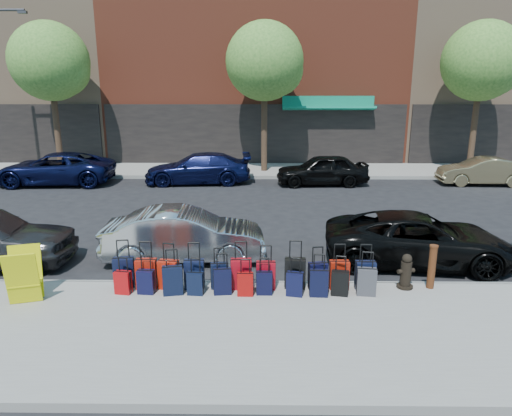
{
  "coord_description": "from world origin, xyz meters",
  "views": [
    {
      "loc": [
        0.36,
        -13.71,
        4.23
      ],
      "look_at": [
        0.22,
        -1.5,
        1.03
      ],
      "focal_mm": 32.0,
      "sensor_mm": 36.0,
      "label": 1
    }
  ],
  "objects_px": {
    "tree_center": "(267,64)",
    "car_far_0": "(55,169)",
    "tree_right": "(485,63)",
    "fire_hydrant": "(406,272)",
    "tree_left": "(53,64)",
    "suitcase_front_5": "(241,274)",
    "car_near_1": "(184,235)",
    "display_rack": "(24,276)",
    "bollard": "(432,266)",
    "car_far_3": "(482,171)",
    "car_far_2": "(322,170)",
    "car_far_1": "(198,168)",
    "car_near_2": "(419,239)"
  },
  "relations": [
    {
      "from": "display_rack",
      "to": "car_near_1",
      "type": "distance_m",
      "value": 3.79
    },
    {
      "from": "car_far_3",
      "to": "suitcase_front_5",
      "type": "bearing_deg",
      "value": -38.9
    },
    {
      "from": "tree_left",
      "to": "car_far_3",
      "type": "height_order",
      "value": "tree_left"
    },
    {
      "from": "tree_center",
      "to": "car_far_1",
      "type": "relative_size",
      "value": 1.51
    },
    {
      "from": "car_far_2",
      "to": "tree_right",
      "type": "bearing_deg",
      "value": 107.1
    },
    {
      "from": "car_near_1",
      "to": "car_near_2",
      "type": "relative_size",
      "value": 0.88
    },
    {
      "from": "car_far_0",
      "to": "bollard",
      "type": "bearing_deg",
      "value": 45.94
    },
    {
      "from": "tree_center",
      "to": "display_rack",
      "type": "bearing_deg",
      "value": -108.22
    },
    {
      "from": "car_near_2",
      "to": "car_far_0",
      "type": "relative_size",
      "value": 0.88
    },
    {
      "from": "display_rack",
      "to": "car_far_0",
      "type": "xyz_separation_m",
      "value": [
        -4.72,
        12.05,
        0.04
      ]
    },
    {
      "from": "suitcase_front_5",
      "to": "car_near_2",
      "type": "distance_m",
      "value": 4.69
    },
    {
      "from": "suitcase_front_5",
      "to": "fire_hydrant",
      "type": "distance_m",
      "value": 3.46
    },
    {
      "from": "car_near_2",
      "to": "display_rack",
      "type": "bearing_deg",
      "value": 113.36
    },
    {
      "from": "car_far_2",
      "to": "tree_center",
      "type": "bearing_deg",
      "value": -142.23
    },
    {
      "from": "tree_right",
      "to": "display_rack",
      "type": "xyz_separation_m",
      "value": [
        -15.43,
        -14.96,
        -4.73
      ]
    },
    {
      "from": "car_near_2",
      "to": "car_far_0",
      "type": "bearing_deg",
      "value": 61.29
    },
    {
      "from": "display_rack",
      "to": "car_far_1",
      "type": "xyz_separation_m",
      "value": [
        1.74,
        12.36,
        0.02
      ]
    },
    {
      "from": "tree_center",
      "to": "car_far_3",
      "type": "height_order",
      "value": "tree_center"
    },
    {
      "from": "bollard",
      "to": "car_near_1",
      "type": "distance_m",
      "value": 5.84
    },
    {
      "from": "tree_left",
      "to": "car_near_2",
      "type": "distance_m",
      "value": 19.43
    },
    {
      "from": "car_far_0",
      "to": "car_far_3",
      "type": "relative_size",
      "value": 1.37
    },
    {
      "from": "tree_right",
      "to": "fire_hydrant",
      "type": "height_order",
      "value": "tree_right"
    },
    {
      "from": "tree_right",
      "to": "car_far_2",
      "type": "distance_m",
      "value": 9.76
    },
    {
      "from": "tree_left",
      "to": "suitcase_front_5",
      "type": "relative_size",
      "value": 7.09
    },
    {
      "from": "tree_left",
      "to": "fire_hydrant",
      "type": "relative_size",
      "value": 9.67
    },
    {
      "from": "tree_left",
      "to": "fire_hydrant",
      "type": "xyz_separation_m",
      "value": [
        13.26,
        -14.26,
        -4.92
      ]
    },
    {
      "from": "tree_left",
      "to": "fire_hydrant",
      "type": "bearing_deg",
      "value": -47.07
    },
    {
      "from": "tree_left",
      "to": "car_far_0",
      "type": "height_order",
      "value": "tree_left"
    },
    {
      "from": "tree_center",
      "to": "car_far_2",
      "type": "height_order",
      "value": "tree_center"
    },
    {
      "from": "tree_right",
      "to": "bollard",
      "type": "height_order",
      "value": "tree_right"
    },
    {
      "from": "display_rack",
      "to": "car_near_1",
      "type": "bearing_deg",
      "value": 27.38
    },
    {
      "from": "suitcase_front_5",
      "to": "tree_center",
      "type": "bearing_deg",
      "value": 84.48
    },
    {
      "from": "car_near_1",
      "to": "tree_center",
      "type": "bearing_deg",
      "value": -13.85
    },
    {
      "from": "tree_left",
      "to": "suitcase_front_5",
      "type": "distance_m",
      "value": 18.04
    },
    {
      "from": "tree_left",
      "to": "tree_right",
      "type": "relative_size",
      "value": 1.0
    },
    {
      "from": "tree_right",
      "to": "car_far_2",
      "type": "bearing_deg",
      "value": -160.27
    },
    {
      "from": "display_rack",
      "to": "car_far_2",
      "type": "relative_size",
      "value": 0.26
    },
    {
      "from": "car_near_1",
      "to": "car_far_3",
      "type": "height_order",
      "value": "car_near_1"
    },
    {
      "from": "tree_center",
      "to": "car_far_1",
      "type": "bearing_deg",
      "value": -140.73
    },
    {
      "from": "bollard",
      "to": "car_far_3",
      "type": "bearing_deg",
      "value": 60.91
    },
    {
      "from": "tree_center",
      "to": "car_far_0",
      "type": "xyz_separation_m",
      "value": [
        -9.64,
        -2.92,
        -4.69
      ]
    },
    {
      "from": "display_rack",
      "to": "tree_center",
      "type": "bearing_deg",
      "value": 54.84
    },
    {
      "from": "car_near_1",
      "to": "car_far_0",
      "type": "xyz_separation_m",
      "value": [
        -7.43,
        9.4,
        0.06
      ]
    },
    {
      "from": "car_far_0",
      "to": "car_far_3",
      "type": "height_order",
      "value": "car_far_0"
    },
    {
      "from": "display_rack",
      "to": "car_near_1",
      "type": "height_order",
      "value": "car_near_1"
    },
    {
      "from": "tree_left",
      "to": "car_far_2",
      "type": "relative_size",
      "value": 1.78
    },
    {
      "from": "tree_right",
      "to": "car_far_1",
      "type": "distance_m",
      "value": 14.71
    },
    {
      "from": "bollard",
      "to": "car_far_0",
      "type": "xyz_separation_m",
      "value": [
        -12.94,
        11.34,
        0.08
      ]
    },
    {
      "from": "tree_left",
      "to": "bollard",
      "type": "height_order",
      "value": "tree_left"
    },
    {
      "from": "car_far_0",
      "to": "car_far_2",
      "type": "distance_m",
      "value": 12.1
    }
  ]
}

